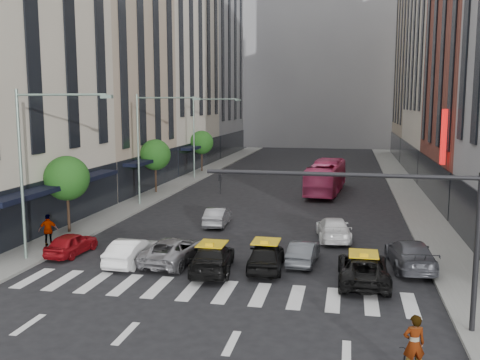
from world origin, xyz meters
The scene contains 30 objects.
ground centered at (0.00, 0.00, 0.00)m, with size 160.00×160.00×0.00m, color black.
sidewalk_left centered at (-11.50, 30.00, 0.07)m, with size 3.00×96.00×0.15m, color slate.
sidewalk_right centered at (11.50, 30.00, 0.07)m, with size 3.00×96.00×0.15m, color slate.
building_left_b centered at (-17.00, 28.00, 12.00)m, with size 8.00×16.00×24.00m, color tan.
building_left_c centered at (-17.00, 46.00, 18.00)m, with size 8.00×20.00×36.00m, color beige.
building_left_d centered at (-17.00, 65.00, 15.00)m, with size 8.00×18.00×30.00m, color gray.
building_right_c centered at (17.00, 46.00, 20.00)m, with size 8.00×20.00×40.00m, color beige.
building_right_d centered at (17.00, 65.00, 14.00)m, with size 8.00×18.00×28.00m, color tan.
building_far centered at (0.00, 85.00, 18.00)m, with size 30.00×10.00×36.00m, color gray.
tree_near centered at (-11.80, 10.00, 3.65)m, with size 2.88×2.88×4.95m.
tree_mid centered at (-11.80, 26.00, 3.65)m, with size 2.88×2.88×4.95m.
tree_far centered at (-11.80, 42.00, 3.65)m, with size 2.88×2.88×4.95m.
streetlamp_near centered at (-10.04, 4.00, 5.90)m, with size 5.38×0.25×9.00m.
streetlamp_mid centered at (-10.04, 20.00, 5.90)m, with size 5.38×0.25×9.00m.
streetlamp_far centered at (-10.04, 36.00, 5.90)m, with size 5.38×0.25×9.00m.
traffic_signal centered at (7.69, -1.00, 4.47)m, with size 10.10×0.20×6.00m.
liberty_sign centered at (12.60, 20.00, 6.00)m, with size 0.30×0.70×4.00m.
car_red centered at (-9.20, 5.61, 0.63)m, with size 1.50×3.72×1.27m, color maroon.
car_white_front centered at (-5.20, 4.68, 0.68)m, with size 1.45×4.15×1.37m, color white.
car_silver centered at (-3.09, 5.30, 0.69)m, with size 2.28×4.94×1.37m, color gray.
taxi_left centered at (-0.70, 4.23, 0.71)m, with size 1.99×4.91×1.42m, color black.
taxi_center centered at (1.90, 5.07, 0.73)m, with size 1.73×4.30×1.46m, color black.
car_grey_mid centered at (3.67, 6.54, 0.62)m, with size 1.31×3.76×1.24m, color #3F4247.
taxi_right centered at (6.70, 4.02, 0.70)m, with size 2.31×5.01×1.39m, color black.
car_grey_curb centered at (9.14, 6.84, 0.74)m, with size 2.06×5.07×1.47m, color #44464D.
car_row2_left centered at (-2.93, 14.28, 0.64)m, with size 1.36×3.90×1.28m, color gray.
car_row2_right centered at (5.08, 11.95, 0.69)m, with size 1.95×4.79×1.39m, color white.
bus centered at (3.84, 29.38, 1.51)m, with size 2.54×10.86×3.02m, color #D93F76.
rider centered at (7.99, -4.88, 1.81)m, with size 0.68×0.44×1.86m, color gray.
pedestrian_far centered at (-11.13, 6.50, 1.09)m, with size 1.11×0.46×1.89m, color gray.
Camera 1 is at (5.88, -20.98, 8.43)m, focal length 40.00 mm.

